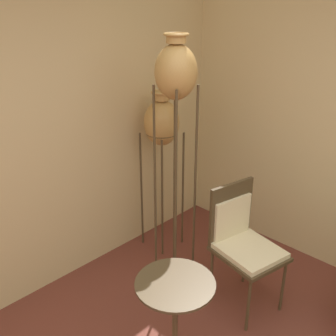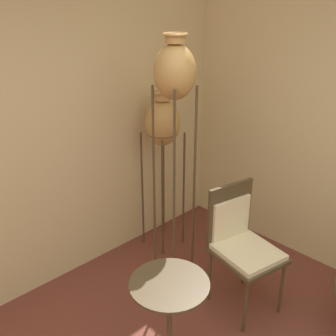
% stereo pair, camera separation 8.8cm
% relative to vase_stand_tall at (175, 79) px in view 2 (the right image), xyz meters
% --- Properties ---
extents(wall_back, '(8.31, 0.06, 2.70)m').
position_rel_vase_stand_tall_xyz_m(wall_back, '(-0.95, 0.79, -0.46)').
color(wall_back, '#D1B784').
rests_on(wall_back, ground_plane).
extents(vase_stand_tall, '(0.32, 0.32, 2.14)m').
position_rel_vase_stand_tall_xyz_m(vase_stand_tall, '(0.00, 0.00, 0.00)').
color(vase_stand_tall, '#473823').
rests_on(vase_stand_tall, ground_plane).
extents(vase_stand_medium, '(0.33, 0.33, 1.60)m').
position_rel_vase_stand_tall_xyz_m(vase_stand_medium, '(0.34, 0.50, -0.53)').
color(vase_stand_medium, '#473823').
rests_on(vase_stand_medium, ground_plane).
extents(chair, '(0.54, 0.58, 1.03)m').
position_rel_vase_stand_tall_xyz_m(chair, '(0.20, -0.55, -1.21)').
color(chair, '#473823').
rests_on(chair, ground_plane).
extents(side_table, '(0.50, 0.50, 0.78)m').
position_rel_vase_stand_tall_xyz_m(side_table, '(-0.72, -0.68, -1.25)').
color(side_table, '#473823').
rests_on(side_table, ground_plane).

